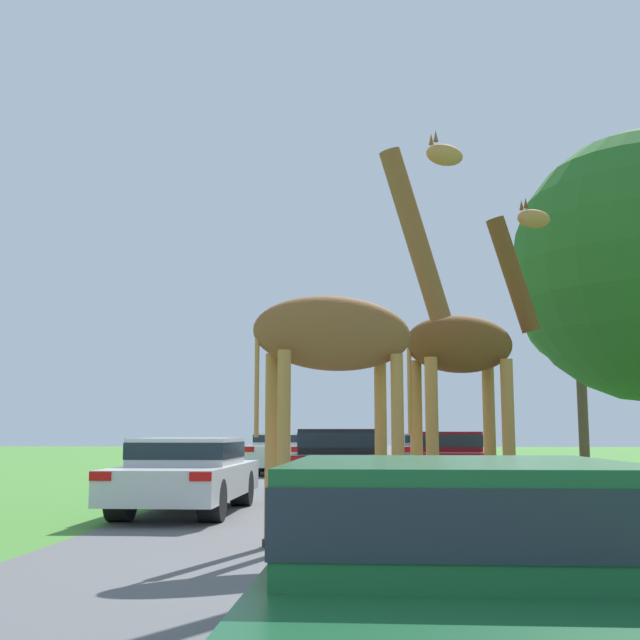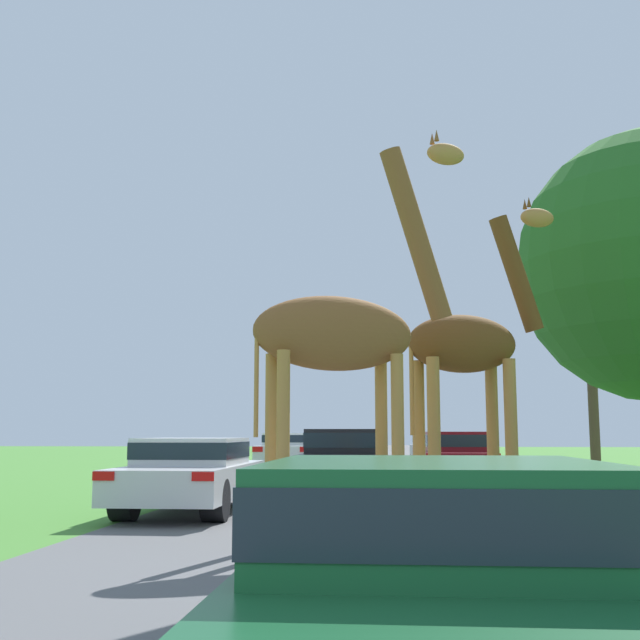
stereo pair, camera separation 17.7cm
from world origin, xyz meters
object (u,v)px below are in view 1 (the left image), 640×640
Objects in this scene: giraffe_companion at (467,357)px; car_queue_right at (338,459)px; car_queue_left at (427,452)px; giraffe_near_road at (347,335)px; car_lead_maroon at (459,580)px; tree_centre_back at (578,312)px; car_far_ahead at (282,452)px; car_rear_follower at (188,472)px; car_verge_right at (449,456)px.

car_queue_right is at bearing -179.93° from giraffe_companion.
car_queue_left is (2.61, 9.51, -0.05)m from car_queue_right.
giraffe_near_road is 1.26× the size of car_lead_maroon.
car_far_ahead is at bearing -167.35° from tree_centre_back.
car_lead_maroon is 10.62m from car_rear_follower.
giraffe_companion is 7.16m from car_queue_right.
car_rear_follower is (-4.66, 1.95, -1.79)m from giraffe_companion.
tree_centre_back reaches higher than car_verge_right.
tree_centre_back is at bearing 51.78° from car_verge_right.
giraffe_near_road is at bearing -60.65° from giraffe_companion.
car_queue_left is 5.25m from car_verge_right.
giraffe_companion is 0.64× the size of tree_centre_back.
giraffe_companion is 19.14m from tree_centre_back.
tree_centre_back is at bearing 74.58° from car_lead_maroon.
car_queue_left is at bearing 7.80° from car_far_ahead.
giraffe_near_road is at bearing -86.53° from car_queue_right.
tree_centre_back is (5.49, 6.97, 5.05)m from car_verge_right.
car_verge_right is at bearing 145.23° from giraffe_near_road.
giraffe_companion reaches higher than car_verge_right.
tree_centre_back is (8.39, 11.24, 5.01)m from car_queue_right.
giraffe_companion is 5.36m from car_rear_follower.
car_queue_left is 15.01m from car_rear_follower.
car_lead_maroon is at bearing -93.20° from car_queue_left.
tree_centre_back reaches higher than car_lead_maroon.
giraffe_companion is at bearing -22.71° from car_rear_follower.
car_verge_right is 0.84× the size of car_rear_follower.
car_lead_maroon is 1.02× the size of car_queue_right.
giraffe_near_road is 5.22m from car_rear_follower.
car_far_ahead is 0.61× the size of tree_centre_back.
car_queue_right is at bearing -126.73° from tree_centre_back.
giraffe_near_road is at bearing 97.04° from car_lead_maroon.
giraffe_near_road is 6.43m from car_lead_maroon.
car_lead_maroon is 18.94m from car_verge_right.
car_queue_right is 0.91× the size of car_rear_follower.
tree_centre_back reaches higher than car_far_ahead.
car_queue_right is 1.08× the size of car_verge_right.
car_queue_left reaches higher than car_rear_follower.
car_queue_left is 0.88× the size of car_rear_follower.
car_far_ahead reaches higher than car_lead_maroon.
car_queue_right reaches higher than car_verge_right.
car_far_ahead is at bearing 177.81° from giraffe_companion.
giraffe_near_road is at bearing -80.65° from car_far_ahead.
car_queue_left is at bearing -163.32° from tree_centre_back.
giraffe_companion is at bearing 113.92° from giraffe_near_road.
giraffe_near_road is 1.28× the size of car_queue_right.
car_queue_left is at bearing 93.13° from car_verge_right.
car_verge_right is (0.29, -5.24, 0.01)m from car_queue_left.
car_far_ahead is (-4.59, 15.42, -1.75)m from giraffe_companion.
tree_centre_back reaches higher than giraffe_companion.
car_lead_maroon is at bearing -17.16° from giraffe_near_road.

